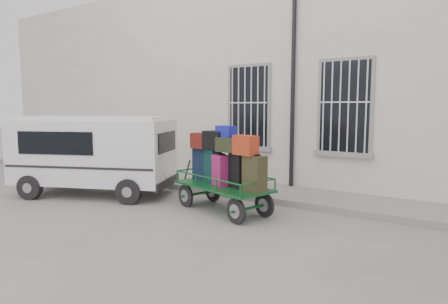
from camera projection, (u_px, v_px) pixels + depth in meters
ground at (195, 210)px, 8.77m from camera, size 80.00×80.00×0.00m
building at (299, 83)px, 12.96m from camera, size 24.00×5.15×6.00m
sidewalk at (246, 189)px, 10.57m from camera, size 24.00×1.70×0.15m
luggage_cart at (224, 167)px, 8.52m from camera, size 2.68×1.61×1.86m
van at (94, 150)px, 10.16m from camera, size 4.28×3.08×2.01m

